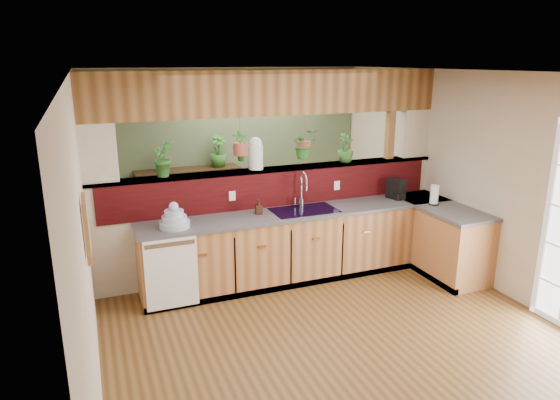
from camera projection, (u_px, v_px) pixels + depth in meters
name	position (u px, v px, depth m)	size (l,w,h in m)	color
ground	(318.00, 314.00, 5.53)	(4.60, 7.00, 0.01)	brown
ceiling	(324.00, 72.00, 4.82)	(4.60, 7.00, 0.01)	brown
wall_back	(229.00, 148.00, 8.31)	(4.60, 0.02, 2.60)	beige
wall_left	(85.00, 228.00, 4.37)	(0.02, 7.00, 2.60)	beige
wall_right	(494.00, 182.00, 5.99)	(0.02, 7.00, 2.60)	beige
pass_through_partition	(277.00, 183.00, 6.42)	(4.60, 0.21, 2.60)	beige
pass_through_ledge	(275.00, 169.00, 6.37)	(4.60, 0.21, 0.04)	brown
header_beam	(275.00, 93.00, 6.11)	(4.60, 0.15, 0.55)	brown
sage_backwall	(229.00, 148.00, 8.29)	(4.55, 0.02, 2.55)	#516243
countertop	(348.00, 241.00, 6.48)	(4.14, 1.52, 0.90)	#985F34
dishwasher	(172.00, 273.00, 5.48)	(0.58, 0.03, 0.82)	white
navy_sink	(304.00, 216.00, 6.27)	(0.82, 0.50, 0.18)	black
framed_print	(87.00, 228.00, 3.59)	(0.04, 0.35, 0.45)	#985F34
faucet	(302.00, 188.00, 6.33)	(0.20, 0.20, 0.46)	#B7B7B2
dish_stack	(174.00, 220.00, 5.58)	(0.34, 0.34, 0.30)	#A2B5D1
soap_dispenser	(259.00, 207.00, 6.07)	(0.08, 0.08, 0.18)	#3D2416
coffee_maker	(396.00, 190.00, 6.73)	(0.15, 0.25, 0.27)	black
paper_towel	(434.00, 195.00, 6.45)	(0.13, 0.13, 0.28)	black
glass_jar	(256.00, 153.00, 6.22)	(0.18, 0.18, 0.40)	silver
ledge_plant_left	(164.00, 158.00, 5.81)	(0.25, 0.20, 0.45)	#26591F
ledge_plant_right	(346.00, 148.00, 6.67)	(0.21, 0.21, 0.38)	#26591F
hanging_plant_a	(240.00, 136.00, 6.09)	(0.21, 0.18, 0.50)	brown
hanging_plant_b	(304.00, 132.00, 6.38)	(0.37, 0.34, 0.50)	brown
shelving_console	(189.00, 202.00, 8.04)	(1.65, 0.44, 1.10)	black
shelf_plant_a	(160.00, 159.00, 7.69)	(0.20, 0.13, 0.38)	#26591F
shelf_plant_b	(218.00, 151.00, 8.00)	(0.29, 0.29, 0.51)	#26591F
floor_plant	(336.00, 213.00, 7.85)	(0.70, 0.60, 0.77)	#26591F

